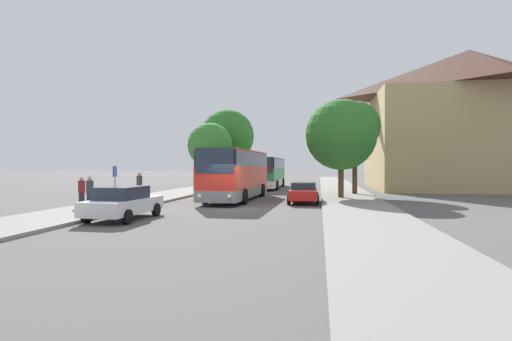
{
  "coord_description": "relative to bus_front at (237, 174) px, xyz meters",
  "views": [
    {
      "loc": [
        4.85,
        -21.94,
        2.41
      ],
      "look_at": [
        -0.1,
        9.21,
        2.03
      ],
      "focal_mm": 28.0,
      "sensor_mm": 36.0,
      "label": 1
    }
  ],
  "objects": [
    {
      "name": "tree_left_near",
      "position": [
        -6.26,
        15.42,
        2.84
      ],
      "size": [
        4.97,
        4.97,
        7.03
      ],
      "color": "#47331E",
      "rests_on": "sidewalk_left"
    },
    {
      "name": "building_right_background",
      "position": [
        20.92,
        16.32,
        5.3
      ],
      "size": [
        19.11,
        15.61,
        14.3
      ],
      "color": "tan",
      "rests_on": "ground_plane"
    },
    {
      "name": "sidewalk_right",
      "position": [
        7.9,
        -5.62,
        -1.77
      ],
      "size": [
        4.0,
        120.0,
        0.15
      ],
      "primitive_type": "cube",
      "color": "gray",
      "rests_on": "ground_plane"
    },
    {
      "name": "sidewalk_left",
      "position": [
        -6.1,
        -5.62,
        -1.77
      ],
      "size": [
        4.0,
        120.0,
        0.15
      ],
      "primitive_type": "cube",
      "color": "gray",
      "rests_on": "ground_plane"
    },
    {
      "name": "pedestrian_walking_back",
      "position": [
        -5.85,
        -8.78,
        -0.82
      ],
      "size": [
        0.36,
        0.36,
        1.74
      ],
      "rotation": [
        0.0,
        0.0,
        5.73
      ],
      "color": "#23232D",
      "rests_on": "sidewalk_left"
    },
    {
      "name": "bus_stop_sign",
      "position": [
        -6.12,
        -5.76,
        -0.28
      ],
      "size": [
        0.08,
        0.45,
        2.27
      ],
      "color": "gray",
      "rests_on": "sidewalk_left"
    },
    {
      "name": "tree_left_far",
      "position": [
        -5.64,
        21.24,
        4.25
      ],
      "size": [
        6.69,
        6.69,
        9.3
      ],
      "color": "brown",
      "rests_on": "sidewalk_left"
    },
    {
      "name": "ground_plane",
      "position": [
        0.9,
        -5.62,
        -1.85
      ],
      "size": [
        300.0,
        300.0,
        0.0
      ],
      "primitive_type": "plane",
      "color": "#565454",
      "rests_on": "ground"
    },
    {
      "name": "bus_middle",
      "position": [
        0.32,
        14.72,
        -0.12
      ],
      "size": [
        2.93,
        12.17,
        3.22
      ],
      "rotation": [
        0.0,
        0.0,
        0.01
      ],
      "color": "silver",
      "rests_on": "ground_plane"
    },
    {
      "name": "pedestrian_waiting_near",
      "position": [
        -7.11,
        -7.53,
        -0.86
      ],
      "size": [
        0.36,
        0.36,
        1.68
      ],
      "rotation": [
        0.0,
        0.0,
        1.07
      ],
      "color": "#23232D",
      "rests_on": "sidewalk_left"
    },
    {
      "name": "bus_front",
      "position": [
        0.0,
        0.0,
        0.0
      ],
      "size": [
        3.03,
        11.25,
        3.47
      ],
      "rotation": [
        0.0,
        0.0,
        -0.03
      ],
      "color": "gray",
      "rests_on": "ground_plane"
    },
    {
      "name": "parked_car_right_near",
      "position": [
        4.74,
        -1.59,
        -1.13
      ],
      "size": [
        2.0,
        4.53,
        1.34
      ],
      "rotation": [
        0.0,
        0.0,
        3.16
      ],
      "color": "red",
      "rests_on": "ground_plane"
    },
    {
      "name": "parked_car_left_curb",
      "position": [
        -2.91,
        -10.92,
        -1.07
      ],
      "size": [
        2.16,
        4.43,
        1.49
      ],
      "rotation": [
        0.0,
        0.0,
        -0.03
      ],
      "color": "silver",
      "rests_on": "ground_plane"
    },
    {
      "name": "tree_right_near",
      "position": [
        8.58,
        5.55,
        3.72
      ],
      "size": [
        4.07,
        4.07,
        7.49
      ],
      "color": "#47331E",
      "rests_on": "sidewalk_right"
    },
    {
      "name": "pedestrian_waiting_far",
      "position": [
        -5.75,
        -3.3,
        -0.76
      ],
      "size": [
        0.36,
        0.36,
        1.85
      ],
      "rotation": [
        0.0,
        0.0,
        5.22
      ],
      "color": "#23232D",
      "rests_on": "sidewalk_left"
    },
    {
      "name": "tree_right_mid",
      "position": [
        7.27,
        1.51,
        2.78
      ],
      "size": [
        5.07,
        5.07,
        7.02
      ],
      "color": "#513D23",
      "rests_on": "sidewalk_right"
    }
  ]
}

